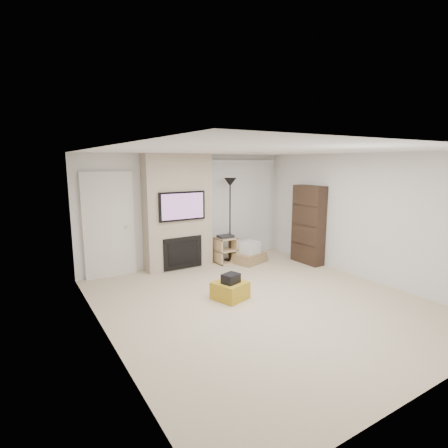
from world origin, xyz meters
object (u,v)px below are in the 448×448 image
ottoman (230,290)px  box_stack (249,254)px  av_stand (225,248)px  bookshelf (308,225)px  floor_lamp (230,196)px

ottoman → box_stack: box_stack is taller
av_stand → box_stack: av_stand is taller
bookshelf → ottoman: bearing=-161.7°
ottoman → box_stack: 2.27m
ottoman → floor_lamp: 2.71m
ottoman → av_stand: bearing=60.2°
floor_lamp → box_stack: floor_lamp is taller
ottoman → floor_lamp: bearing=57.4°
bookshelf → av_stand: bearing=148.7°
av_stand → box_stack: size_ratio=0.76×
av_stand → bookshelf: 1.99m
floor_lamp → box_stack: bearing=-44.4°
ottoman → av_stand: av_stand is taller
ottoman → bookshelf: size_ratio=0.28×
av_stand → bookshelf: bookshelf is taller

